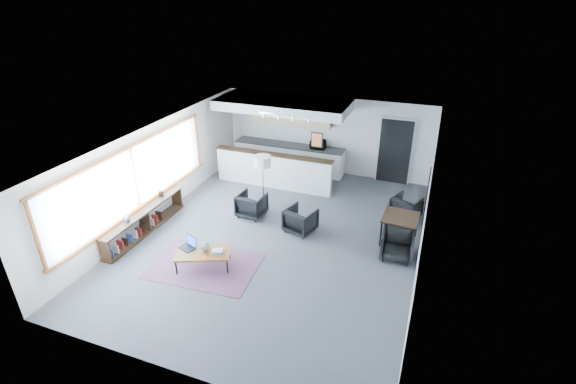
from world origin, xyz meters
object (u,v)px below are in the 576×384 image
(armchair_right, at_px, (300,219))
(microwave, at_px, (318,143))
(laptop, at_px, (189,244))
(armchair_left, at_px, (252,204))
(dining_chair_near, at_px, (397,246))
(coffee_table, at_px, (203,253))
(dining_chair_far, at_px, (406,208))
(dining_table, at_px, (401,219))
(floor_lamp, at_px, (263,163))
(book_stack, at_px, (218,251))
(ceramic_pot, at_px, (205,247))

(armchair_right, bearing_deg, microwave, -63.65)
(armchair_right, bearing_deg, laptop, 63.67)
(armchair_left, distance_m, microwave, 3.57)
(armchair_right, xyz_separation_m, dining_chair_near, (2.52, -0.32, -0.04))
(armchair_left, relative_size, armchair_right, 1.01)
(coffee_table, distance_m, dining_chair_far, 5.67)
(dining_table, bearing_deg, dining_chair_far, 88.13)
(coffee_table, distance_m, floor_lamp, 3.20)
(armchair_left, height_order, microwave, microwave)
(dining_chair_far, height_order, microwave, microwave)
(armchair_right, distance_m, dining_chair_far, 3.03)
(coffee_table, bearing_deg, book_stack, -9.03)
(coffee_table, xyz_separation_m, floor_lamp, (0.19, 3.02, 1.05))
(book_stack, bearing_deg, dining_table, 34.39)
(floor_lamp, bearing_deg, armchair_left, -107.95)
(floor_lamp, relative_size, dining_chair_near, 2.56)
(ceramic_pot, distance_m, dining_table, 4.77)
(armchair_right, distance_m, dining_table, 2.52)
(microwave, bearing_deg, laptop, -108.95)
(book_stack, height_order, microwave, microwave)
(armchair_left, xyz_separation_m, dining_table, (4.02, 0.08, 0.29))
(coffee_table, bearing_deg, floor_lamp, 63.51)
(ceramic_pot, bearing_deg, microwave, 81.47)
(dining_chair_near, distance_m, dining_chair_far, 2.00)
(dining_table, height_order, dining_chair_far, dining_table)
(dining_chair_far, distance_m, microwave, 3.85)
(floor_lamp, height_order, dining_table, floor_lamp)
(laptop, bearing_deg, book_stack, 21.68)
(book_stack, distance_m, dining_chair_far, 5.36)
(floor_lamp, bearing_deg, laptop, -101.23)
(dining_table, distance_m, dining_chair_near, 0.80)
(book_stack, distance_m, dining_table, 4.51)
(dining_chair_near, bearing_deg, dining_chair_far, 87.00)
(armchair_right, bearing_deg, coffee_table, 70.70)
(ceramic_pot, bearing_deg, laptop, 178.76)
(coffee_table, distance_m, book_stack, 0.36)
(laptop, xyz_separation_m, dining_chair_far, (4.49, 3.84, -0.17))
(coffee_table, xyz_separation_m, ceramic_pot, (0.04, 0.06, 0.14))
(ceramic_pot, distance_m, dining_chair_near, 4.47)
(armchair_right, height_order, dining_chair_far, armchair_right)
(ceramic_pot, bearing_deg, coffee_table, -126.46)
(ceramic_pot, height_order, dining_table, dining_table)
(dining_chair_near, bearing_deg, armchair_left, 168.12)
(ceramic_pot, xyz_separation_m, armchair_left, (-0.00, 2.49, -0.15))
(laptop, xyz_separation_m, ceramic_pot, (0.43, -0.01, 0.03))
(floor_lamp, bearing_deg, dining_chair_far, 12.83)
(dining_chair_near, distance_m, microwave, 5.18)
(armchair_left, bearing_deg, dining_table, -174.25)
(ceramic_pot, distance_m, armchair_right, 2.66)
(laptop, xyz_separation_m, microwave, (1.31, 5.86, 0.62))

